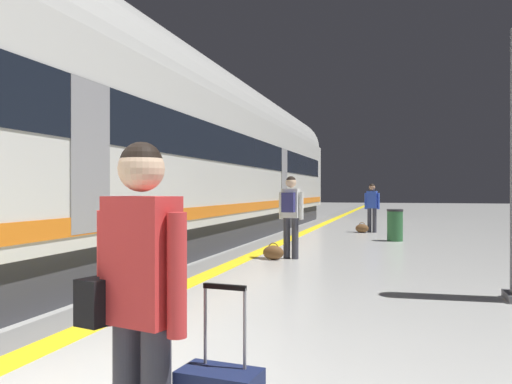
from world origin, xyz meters
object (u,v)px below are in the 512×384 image
(passenger_near, at_px, (291,210))
(passenger_mid, at_px, (372,204))
(waste_bin, at_px, (395,225))
(high_speed_train, at_px, (163,146))
(duffel_bag_mid, at_px, (362,228))
(traveller_foreground, at_px, (139,294))
(duffel_bag_near, at_px, (273,253))

(passenger_near, distance_m, passenger_mid, 7.69)
(passenger_near, height_order, waste_bin, passenger_near)
(waste_bin, bearing_deg, high_speed_train, -141.21)
(duffel_bag_mid, bearing_deg, passenger_mid, 36.74)
(high_speed_train, xyz_separation_m, waste_bin, (5.24, 4.21, -2.05))
(traveller_foreground, distance_m, passenger_mid, 16.36)
(duffel_bag_mid, height_order, waste_bin, waste_bin)
(duffel_bag_near, xyz_separation_m, duffel_bag_mid, (1.30, 7.60, 0.00))
(high_speed_train, height_order, waste_bin, high_speed_train)
(passenger_mid, bearing_deg, traveller_foreground, -90.81)
(duffel_bag_mid, bearing_deg, passenger_near, -97.61)
(traveller_foreground, relative_size, duffel_bag_mid, 3.83)
(high_speed_train, relative_size, passenger_near, 19.71)
(high_speed_train, height_order, passenger_near, high_speed_train)
(high_speed_train, xyz_separation_m, traveller_foreground, (4.21, -9.19, -1.53))
(traveller_foreground, height_order, duffel_bag_near, traveller_foreground)
(high_speed_train, relative_size, waste_bin, 38.01)
(waste_bin, bearing_deg, duffel_bag_near, -116.33)
(traveller_foreground, bearing_deg, passenger_near, 96.94)
(traveller_foreground, height_order, passenger_mid, traveller_foreground)
(high_speed_train, distance_m, traveller_foreground, 10.22)
(passenger_near, relative_size, waste_bin, 1.93)
(passenger_near, bearing_deg, duffel_bag_mid, 82.39)
(passenger_mid, bearing_deg, waste_bin, -74.97)
(passenger_near, bearing_deg, passenger_mid, 80.27)
(passenger_mid, relative_size, duffel_bag_mid, 3.82)
(high_speed_train, relative_size, traveller_foreground, 20.50)
(waste_bin, bearing_deg, passenger_near, -114.39)
(traveller_foreground, xyz_separation_m, duffel_bag_near, (-1.39, 8.52, -0.82))
(high_speed_train, bearing_deg, duffel_bag_mid, 59.26)
(passenger_near, relative_size, duffel_bag_mid, 3.99)
(passenger_mid, distance_m, duffel_bag_mid, 0.91)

